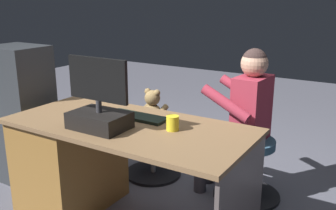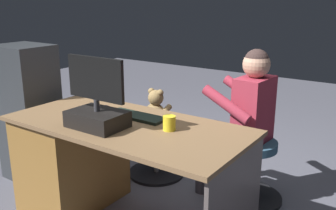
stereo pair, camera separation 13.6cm
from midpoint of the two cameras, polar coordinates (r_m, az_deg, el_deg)
name	(u,v)px [view 1 (the left image)]	position (r m, az deg, el deg)	size (l,w,h in m)	color
ground_plane	(165,197)	(3.06, -1.79, -13.64)	(10.00, 10.00, 0.00)	#585965
desk	(82,159)	(2.83, -14.08, -7.82)	(1.60, 0.75, 0.74)	brown
monitor	(99,110)	(2.35, -11.93, -0.71)	(0.43, 0.25, 0.44)	black
keyboard	(137,117)	(2.54, -6.15, -1.75)	(0.42, 0.14, 0.02)	black
computer_mouse	(103,109)	(2.72, -11.16, -0.59)	(0.06, 0.10, 0.04)	#272026
cup	(173,123)	(2.29, -1.01, -2.74)	(0.08, 0.08, 0.09)	yellow
tv_remote	(76,115)	(2.65, -15.12, -1.50)	(0.04, 0.15, 0.02)	black
office_chair_teddy	(153,145)	(3.31, -3.46, -6.01)	(0.49, 0.49, 0.48)	black
teddy_bear	(153,108)	(3.21, -3.45, -0.43)	(0.21, 0.21, 0.30)	olive
visitor_chair	(248,166)	(3.01, 10.62, -8.94)	(0.51, 0.51, 0.48)	black
person	(241,110)	(2.88, 9.49, -0.78)	(0.53, 0.50, 1.16)	#9B2C3D
equipment_rack	(23,116)	(3.36, -21.95, -1.50)	(0.44, 0.36, 1.14)	#2C3033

